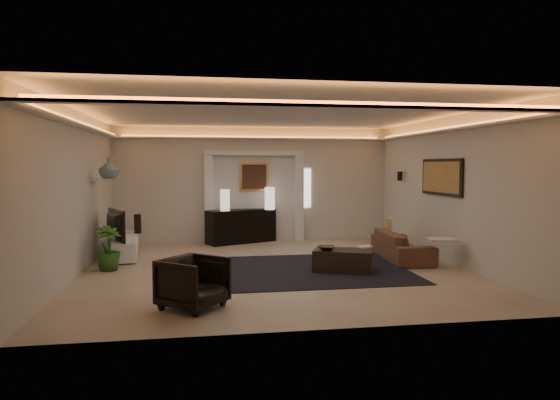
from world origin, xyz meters
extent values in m
plane|color=#BFB1A0|center=(0.00, 0.00, 0.00)|extent=(7.00, 7.00, 0.00)
plane|color=white|center=(0.00, 0.00, 2.90)|extent=(7.00, 7.00, 0.00)
plane|color=beige|center=(0.00, 3.50, 1.45)|extent=(7.00, 0.00, 7.00)
plane|color=beige|center=(0.00, -3.50, 1.45)|extent=(7.00, 0.00, 7.00)
plane|color=beige|center=(-3.50, 0.00, 1.45)|extent=(0.00, 7.00, 7.00)
plane|color=beige|center=(3.50, 0.00, 1.45)|extent=(0.00, 7.00, 7.00)
cube|color=silver|center=(0.00, 0.00, 2.62)|extent=(7.00, 7.00, 0.04)
cube|color=white|center=(1.35, 3.48, 1.35)|extent=(0.25, 0.03, 1.00)
cube|color=black|center=(0.40, -0.20, 0.01)|extent=(4.00, 3.00, 0.01)
cube|color=silver|center=(-1.15, 3.40, 1.10)|extent=(0.22, 0.20, 2.20)
cube|color=silver|center=(1.15, 3.40, 1.10)|extent=(0.22, 0.20, 2.20)
cube|color=silver|center=(0.00, 3.40, 2.25)|extent=(2.52, 0.20, 0.12)
cube|color=tan|center=(0.00, 3.47, 1.65)|extent=(0.74, 0.04, 0.74)
cube|color=#4C2D1E|center=(0.00, 3.44, 1.65)|extent=(0.62, 0.02, 0.62)
cube|color=black|center=(3.47, 0.30, 1.70)|extent=(0.04, 1.64, 0.74)
cube|color=tan|center=(3.44, 0.30, 1.70)|extent=(0.02, 1.50, 0.62)
cylinder|color=black|center=(3.38, 2.20, 1.68)|extent=(0.12, 0.12, 0.22)
cube|color=silver|center=(-3.44, 1.40, 1.65)|extent=(0.10, 0.55, 0.04)
cube|color=black|center=(-0.36, 3.25, 0.40)|extent=(1.81, 1.20, 0.87)
cylinder|color=white|center=(-0.77, 2.98, 1.09)|extent=(0.29, 0.29, 0.52)
cylinder|color=white|center=(0.35, 3.11, 1.09)|extent=(0.32, 0.32, 0.56)
cube|color=white|center=(-2.97, 1.82, 0.23)|extent=(0.72, 2.11, 0.39)
imported|color=black|center=(-3.15, 1.24, 0.76)|extent=(1.06, 0.57, 0.63)
cylinder|color=black|center=(-2.75, 2.29, 0.64)|extent=(0.21, 0.21, 0.43)
imported|color=#3D4750|center=(-3.15, 1.19, 1.87)|extent=(0.50, 0.50, 0.40)
imported|color=#28541C|center=(-3.05, 0.35, 0.41)|extent=(0.65, 0.65, 0.82)
imported|color=#3F2512|center=(2.72, 0.49, 0.29)|extent=(2.02, 0.92, 0.57)
cube|color=silver|center=(3.07, -0.55, 0.55)|extent=(0.58, 0.51, 0.06)
cube|color=tan|center=(2.84, 1.47, 0.55)|extent=(0.27, 0.43, 0.41)
cube|color=black|center=(1.20, -0.44, 0.20)|extent=(1.19, 0.93, 0.39)
imported|color=#452D1F|center=(0.89, -0.42, 0.45)|extent=(0.33, 0.33, 0.07)
cube|color=#FFE4CA|center=(1.68, -0.25, 0.42)|extent=(0.29, 0.25, 0.03)
imported|color=black|center=(-1.47, -2.36, 0.35)|extent=(1.07, 1.07, 0.70)
camera|label=1|loc=(-1.37, -9.04, 1.93)|focal=31.65mm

